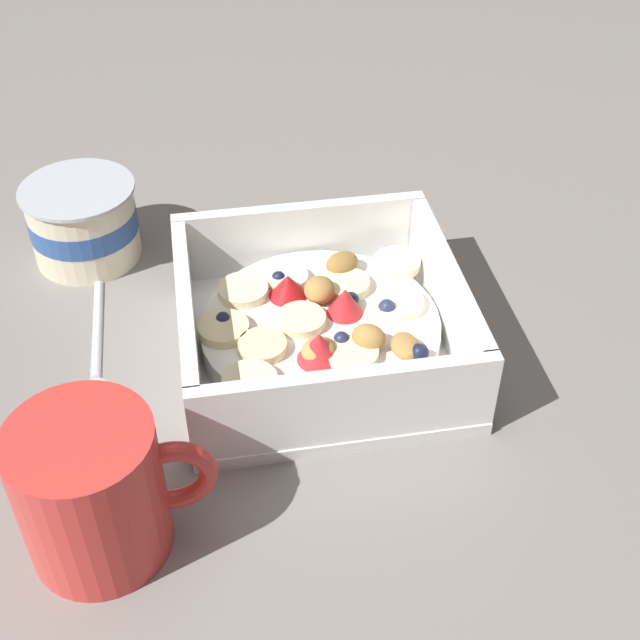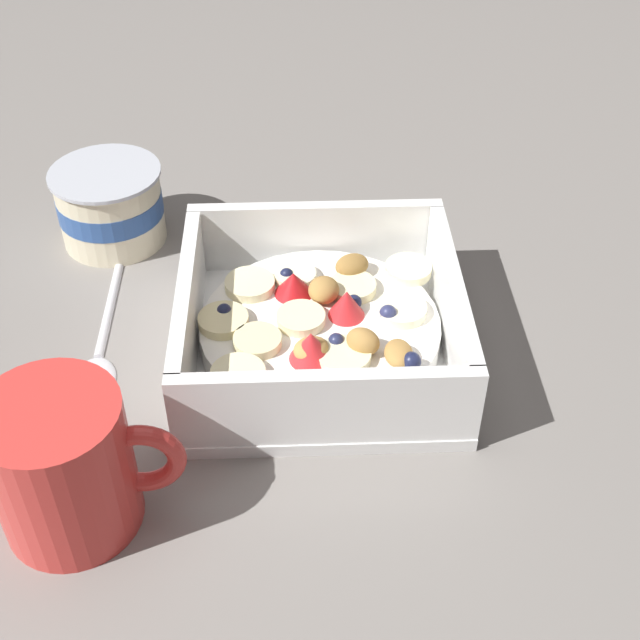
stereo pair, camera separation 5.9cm
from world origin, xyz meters
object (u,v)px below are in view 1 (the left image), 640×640
spoon (95,372)px  yogurt_cup (83,222)px  fruit_bowl (320,329)px  coffee_mug (95,491)px

spoon → yogurt_cup: bearing=93.2°
fruit_bowl → spoon: fruit_bowl is taller
fruit_bowl → spoon: (-0.16, 0.00, -0.02)m
fruit_bowl → yogurt_cup: size_ratio=2.13×
spoon → coffee_mug: size_ratio=1.58×
spoon → coffee_mug: (0.01, -0.14, 0.04)m
yogurt_cup → fruit_bowl: bearing=-41.6°
fruit_bowl → coffee_mug: coffee_mug is taller
fruit_bowl → yogurt_cup: 0.22m
yogurt_cup → coffee_mug: coffee_mug is taller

